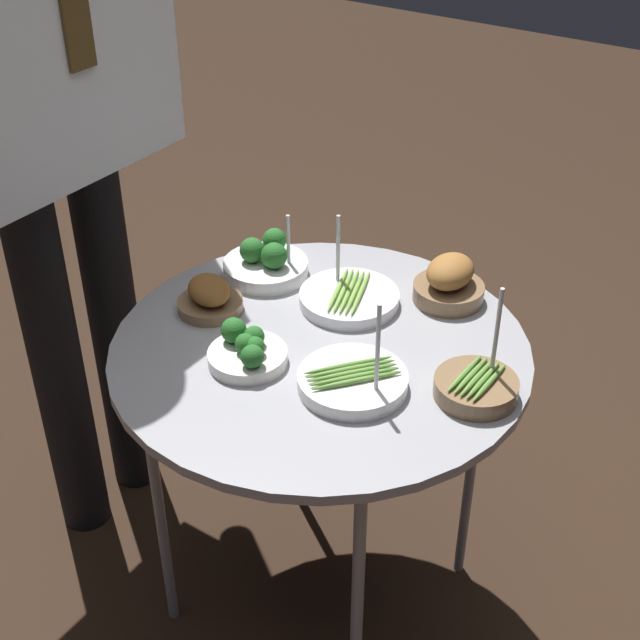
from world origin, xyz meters
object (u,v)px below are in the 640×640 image
Objects in this scene: bowl_asparagus_far_rim at (353,380)px; waiter_figure at (31,37)px; serving_cart at (320,364)px; bowl_roast_front_right at (449,283)px; bowl_broccoli_mid_right at (247,351)px; bowl_broccoli_back_right at (266,262)px; bowl_roast_center at (210,297)px; bowl_asparagus_front_left at (349,297)px; bowl_asparagus_mid_left at (476,386)px.

waiter_figure reaches higher than bowl_asparagus_far_rim.
bowl_roast_front_right reaches higher than serving_cart.
bowl_broccoli_back_right is (0.24, 0.14, 0.00)m from bowl_broccoli_mid_right.
waiter_figure reaches higher than bowl_roast_center.
bowl_asparagus_front_left is 1.12× the size of bowl_broccoli_back_right.
bowl_asparagus_front_left is 0.18m from bowl_roast_front_right.
bowl_broccoli_mid_right reaches higher than serving_cart.
bowl_asparagus_far_rim is (-0.20, -0.13, 0.00)m from bowl_asparagus_front_left.
waiter_figure is (0.07, 0.48, 0.41)m from bowl_broccoli_mid_right.
bowl_asparagus_mid_left is at bearing -110.76° from bowl_asparagus_front_left.
bowl_asparagus_mid_left is (-0.11, -0.30, 0.00)m from bowl_asparagus_front_left.
bowl_asparagus_front_left is at bearing -90.53° from bowl_broccoli_back_right.
waiter_figure is at bearing 107.70° from bowl_asparagus_front_left.
bowl_broccoli_back_right is 0.56m from waiter_figure.
bowl_roast_center is at bearing 94.43° from bowl_asparagus_mid_left.
bowl_asparagus_front_left reaches higher than bowl_roast_center.
bowl_broccoli_mid_right is at bearing 169.53° from bowl_asparagus_front_left.
bowl_asparagus_mid_left is at bearing -70.01° from bowl_broccoli_mid_right.
bowl_roast_front_right reaches higher than bowl_roast_center.
bowl_broccoli_mid_right is (-0.11, 0.07, 0.06)m from serving_cart.
bowl_roast_center is (-0.15, 0.19, 0.01)m from bowl_asparagus_front_left.
serving_cart is 0.28m from bowl_asparagus_mid_left.
bowl_broccoli_mid_right is 0.28m from bowl_broccoli_back_right.
bowl_asparagus_front_left is 1.40× the size of bowl_roast_front_right.
bowl_broccoli_mid_right is 1.02× the size of bowl_roast_front_right.
bowl_asparagus_mid_left reaches higher than bowl_asparagus_front_left.
bowl_asparagus_mid_left is (0.04, -0.49, -0.01)m from bowl_roast_center.
bowl_roast_front_right is (0.11, -0.33, 0.01)m from bowl_broccoli_back_right.
bowl_roast_front_right reaches higher than bowl_broccoli_mid_right.
bowl_broccoli_mid_right is at bearing 102.17° from bowl_asparagus_far_rim.
waiter_figure is (0.03, 0.66, 0.42)m from bowl_asparagus_far_rim.
bowl_broccoli_back_right is at bearing 57.32° from bowl_asparagus_far_rim.
bowl_asparagus_far_rim reaches higher than bowl_broccoli_mid_right.
bowl_broccoli_mid_right is at bearing 145.85° from serving_cart.
bowl_asparagus_front_left reaches higher than bowl_broccoli_mid_right.
bowl_asparagus_far_rim is (-0.09, 0.17, -0.00)m from bowl_asparagus_mid_left.
bowl_asparagus_mid_left is 1.13× the size of bowl_broccoli_back_right.
bowl_broccoli_back_right is at bearing -3.32° from bowl_roast_center.
bowl_asparagus_far_rim is 0.31m from bowl_roast_front_right.
bowl_roast_center is at bearing 128.29° from bowl_asparagus_front_left.
bowl_roast_front_right is at bearing -71.76° from bowl_broccoli_back_right.
bowl_asparagus_far_rim reaches higher than bowl_broccoli_back_right.
bowl_asparagus_far_rim is at bearing -98.58° from bowl_roast_center.
bowl_roast_center is 0.17m from bowl_broccoli_mid_right.
bowl_asparagus_mid_left reaches higher than bowl_roast_front_right.
bowl_broccoli_mid_right is (-0.13, 0.35, 0.00)m from bowl_asparagus_mid_left.
bowl_broccoli_back_right is (0.14, 0.21, 0.06)m from serving_cart.
bowl_asparagus_front_left is 1.02× the size of bowl_asparagus_far_rim.
bowl_asparagus_mid_left is 0.19m from bowl_asparagus_far_rim.
bowl_roast_front_right is 0.82m from waiter_figure.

